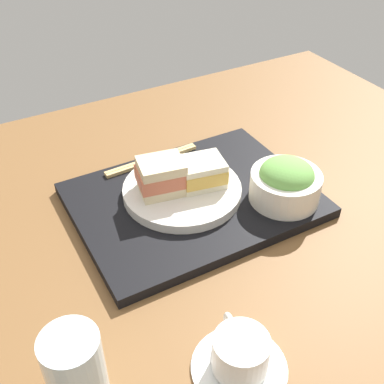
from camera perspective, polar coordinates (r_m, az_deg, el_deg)
The scene contains 9 objects.
ground_plane at distance 86.44cm, azimuth -0.95°, elevation -3.92°, with size 140.00×100.00×3.00cm, color brown.
serving_tray at distance 87.90cm, azimuth 0.13°, elevation -0.95°, with size 42.27×31.68×1.96cm, color black.
sandwich_plate at distance 87.12cm, azimuth -1.18°, elevation 0.19°, with size 21.50×21.50×1.75cm, color silver.
sandwich_near at distance 85.99cm, azimuth 1.16°, elevation 2.38°, with size 8.83×8.01×4.91cm.
sandwich_far at distance 84.01cm, azimuth -3.64°, elevation 1.88°, with size 9.34×7.91×6.22cm.
salad_bowl at distance 86.01cm, azimuth 11.06°, elevation 1.14°, with size 12.54×12.54×8.03cm.
chopsticks_pair at distance 96.28cm, azimuth -4.80°, elevation 3.80°, with size 19.96×2.38×0.70cm.
coffee_cup at distance 64.38cm, azimuth 5.71°, elevation -18.82°, with size 12.54×12.54×5.99cm.
drinking_glass at distance 60.15cm, azimuth -13.57°, elevation -20.16°, with size 6.88×6.88×12.37cm, color silver.
Camera 1 is at (29.82, 56.87, 56.37)cm, focal length 44.94 mm.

